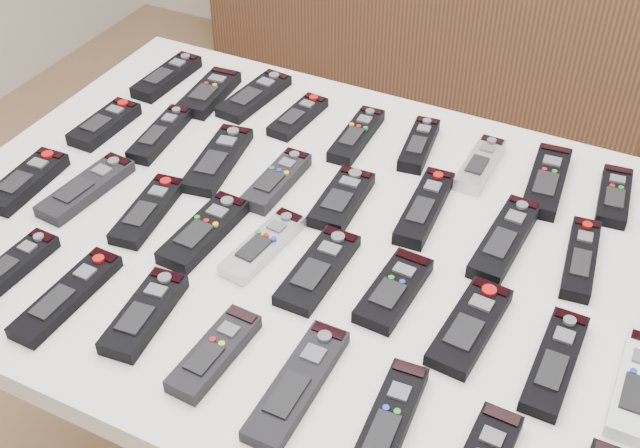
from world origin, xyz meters
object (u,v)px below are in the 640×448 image
at_px(remote_22, 204,231).
at_px(remote_31, 67,296).
at_px(remote_19, 26,181).
at_px(remote_33, 215,353).
at_px(remote_1, 209,93).
at_px(remote_16, 505,239).
at_px(remote_24, 318,269).
at_px(remote_7, 547,181).
at_px(remote_4, 357,135).
at_px(remote_34, 298,384).
at_px(remote_20, 86,188).
at_px(remote_25, 394,290).
at_px(remote_21, 148,210).
at_px(remote_23, 263,245).
at_px(remote_3, 298,117).
at_px(remote_30, 13,266).
at_px(remote_28, 635,385).
at_px(remote_15, 425,207).
at_px(remote_32, 145,314).
at_px(remote_17, 581,258).
at_px(remote_11, 160,134).
at_px(remote_13, 277,181).
at_px(remote_14, 342,199).
at_px(remote_26, 470,326).
at_px(remote_5, 419,145).
at_px(remote_2, 254,96).
at_px(remote_10, 105,124).
at_px(remote_0, 167,77).
at_px(remote_12, 218,159).
at_px(remote_8, 614,196).
at_px(remote_27, 555,362).
at_px(remote_6, 480,165).
at_px(table, 320,261).
at_px(remote_35, 388,423).

xyz_separation_m(remote_22, remote_31, (-0.10, -0.21, -0.00)).
relative_size(remote_19, remote_33, 1.04).
relative_size(remote_1, remote_16, 0.81).
bearing_deg(remote_19, remote_24, 0.11).
bearing_deg(remote_33, remote_7, 65.19).
height_order(remote_4, remote_34, remote_4).
height_order(remote_19, remote_20, remote_19).
relative_size(remote_16, remote_25, 1.28).
xyz_separation_m(remote_21, remote_23, (0.21, 0.01, 0.00)).
distance_m(remote_3, remote_30, 0.59).
bearing_deg(remote_28, remote_1, 156.83).
relative_size(remote_15, remote_31, 0.99).
bearing_deg(remote_33, remote_21, 143.89).
relative_size(remote_4, remote_7, 0.90).
height_order(remote_21, remote_32, remote_32).
bearing_deg(remote_17, remote_11, 173.90).
bearing_deg(remote_11, remote_34, -45.20).
bearing_deg(remote_13, remote_32, -91.74).
distance_m(remote_4, remote_7, 0.35).
height_order(remote_13, remote_14, remote_13).
distance_m(remote_1, remote_26, 0.75).
distance_m(remote_5, remote_20, 0.58).
height_order(remote_7, remote_23, remote_7).
height_order(remote_1, remote_16, same).
height_order(remote_3, remote_4, remote_4).
bearing_deg(remote_7, remote_2, 172.90).
xyz_separation_m(remote_16, remote_32, (-0.41, -0.38, 0.00)).
relative_size(remote_10, remote_25, 0.97).
height_order(remote_0, remote_25, remote_0).
bearing_deg(remote_30, remote_11, 93.51).
relative_size(remote_12, remote_26, 1.09).
bearing_deg(remote_16, remote_13, -173.25).
relative_size(remote_8, remote_21, 0.88).
height_order(remote_2, remote_25, remote_25).
height_order(remote_4, remote_30, same).
bearing_deg(remote_22, remote_19, -173.61).
distance_m(remote_13, remote_34, 0.43).
distance_m(remote_14, remote_26, 0.33).
xyz_separation_m(remote_10, remote_24, (0.53, -0.17, -0.00)).
xyz_separation_m(remote_27, remote_32, (-0.54, -0.17, 0.00)).
distance_m(remote_17, remote_22, 0.58).
bearing_deg(remote_13, remote_22, -102.04).
height_order(remote_0, remote_6, same).
bearing_deg(table, remote_12, 160.15).
bearing_deg(remote_26, remote_22, -176.42).
bearing_deg(remote_2, remote_8, 5.14).
bearing_deg(remote_16, remote_7, 86.41).
bearing_deg(remote_35, remote_10, 148.68).
bearing_deg(remote_27, remote_15, 140.20).
bearing_deg(remote_0, remote_17, -9.04).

